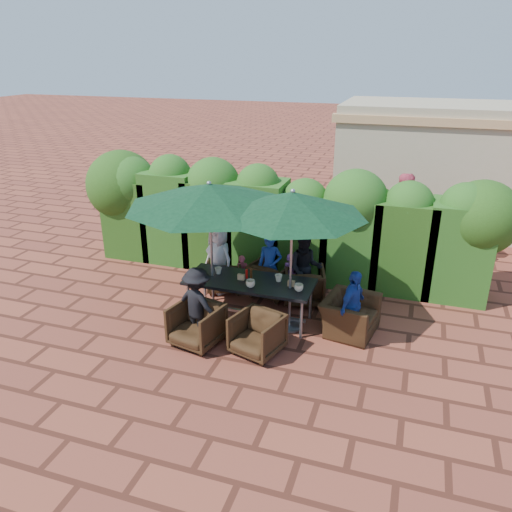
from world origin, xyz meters
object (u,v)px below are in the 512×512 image
(dining_table, at_px, (250,284))
(chair_near_right, at_px, (257,332))
(umbrella_left, at_px, (209,195))
(chair_far_right, at_px, (304,284))
(chair_end_right, at_px, (350,310))
(umbrella_right, at_px, (293,204))
(chair_near_left, at_px, (196,323))
(chair_far_left, at_px, (224,274))
(chair_far_mid, at_px, (272,277))

(dining_table, relative_size, chair_near_right, 3.09)
(umbrella_left, xyz_separation_m, chair_far_right, (1.47, 0.95, -1.84))
(chair_end_right, bearing_deg, umbrella_right, 109.22)
(chair_near_left, bearing_deg, chair_near_right, 15.46)
(umbrella_left, height_order, chair_far_right, umbrella_left)
(dining_table, bearing_deg, chair_far_left, 132.14)
(umbrella_right, bearing_deg, chair_far_right, 88.56)
(chair_far_mid, height_order, chair_near_left, chair_near_left)
(dining_table, xyz_separation_m, chair_far_right, (0.77, 0.94, -0.30))
(chair_near_left, relative_size, chair_near_right, 1.05)
(chair_far_mid, bearing_deg, chair_near_left, 85.42)
(umbrella_right, xyz_separation_m, chair_end_right, (1.01, 0.17, -1.80))
(chair_end_right, bearing_deg, dining_table, 103.35)
(chair_far_mid, bearing_deg, chair_end_right, 163.66)
(chair_far_mid, xyz_separation_m, chair_near_left, (-0.65, -2.08, 0.00))
(chair_far_mid, bearing_deg, umbrella_right, 133.41)
(umbrella_left, relative_size, chair_end_right, 3.00)
(chair_far_right, height_order, chair_end_right, chair_end_right)
(umbrella_right, relative_size, chair_near_right, 3.40)
(chair_far_mid, height_order, chair_near_right, chair_far_mid)
(dining_table, xyz_separation_m, chair_near_left, (-0.55, -1.04, -0.30))
(chair_far_left, relative_size, chair_near_left, 0.91)
(umbrella_right, xyz_separation_m, chair_near_left, (-1.29, -0.99, -1.83))
(chair_near_left, xyz_separation_m, chair_end_right, (2.30, 1.16, 0.04))
(dining_table, bearing_deg, chair_far_mid, 84.80)
(chair_far_right, relative_size, chair_near_right, 1.04)
(chair_far_right, bearing_deg, chair_near_left, 40.84)
(chair_near_left, distance_m, chair_end_right, 2.58)
(chair_far_mid, distance_m, chair_far_right, 0.68)
(umbrella_right, relative_size, chair_far_right, 3.25)
(chair_far_right, xyz_separation_m, chair_end_right, (0.98, -0.83, 0.04))
(dining_table, height_order, umbrella_left, umbrella_left)
(umbrella_right, height_order, chair_end_right, umbrella_right)
(dining_table, relative_size, chair_end_right, 2.36)
(umbrella_left, distance_m, chair_near_right, 2.40)
(dining_table, distance_m, chair_far_left, 1.33)
(umbrella_right, distance_m, chair_far_right, 2.09)
(umbrella_right, relative_size, chair_far_mid, 3.26)
(umbrella_right, height_order, chair_far_right, umbrella_right)
(umbrella_right, bearing_deg, chair_near_right, -106.61)
(umbrella_left, bearing_deg, chair_end_right, 2.82)
(umbrella_right, bearing_deg, dining_table, 175.73)
(chair_far_right, bearing_deg, dining_table, 35.30)
(chair_far_right, xyz_separation_m, chair_near_right, (-0.30, -1.93, -0.02))
(dining_table, distance_m, chair_far_right, 1.25)
(umbrella_left, height_order, chair_end_right, umbrella_left)
(umbrella_left, xyz_separation_m, umbrella_right, (1.44, -0.05, -0.00))
(umbrella_left, relative_size, umbrella_right, 1.16)
(dining_table, distance_m, umbrella_left, 1.69)
(chair_far_mid, distance_m, chair_near_right, 2.06)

